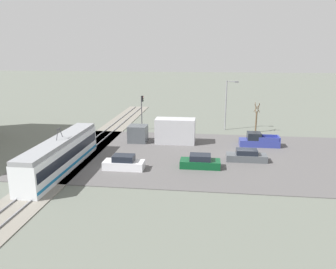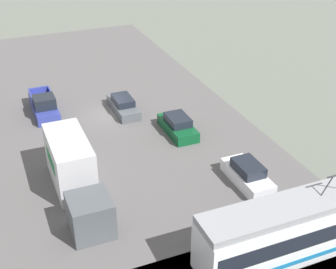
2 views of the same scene
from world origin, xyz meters
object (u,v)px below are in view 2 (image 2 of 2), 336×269
box_truck (74,173)px  sedan_car_1 (123,106)px  sedan_car_0 (178,126)px  sedan_car_2 (247,175)px  light_rail_tram (327,219)px  pickup_truck (44,106)px

box_truck → sedan_car_1: bearing=-122.3°
sedan_car_0 → sedan_car_1: (2.93, -5.42, -0.04)m
sedan_car_0 → sedan_car_2: size_ratio=1.00×
light_rail_tram → sedan_car_2: light_rail_tram is taller
box_truck → light_rail_tram: bearing=140.2°
box_truck → pickup_truck: (-0.08, -12.80, -0.91)m
box_truck → sedan_car_1: box_truck is taller
box_truck → sedan_car_1: 12.47m
pickup_truck → sedan_car_2: bearing=124.4°
sedan_car_0 → sedan_car_1: 6.16m
sedan_car_1 → pickup_truck: bearing=-19.3°
pickup_truck → sedan_car_1: size_ratio=1.13×
sedan_car_0 → sedan_car_2: (-1.54, 8.38, 0.04)m
sedan_car_1 → sedan_car_2: 14.51m
box_truck → sedan_car_0: size_ratio=2.10×
pickup_truck → sedan_car_2: pickup_truck is taller
box_truck → sedan_car_2: (-11.11, 3.30, -0.96)m
sedan_car_1 → light_rail_tram: bearing=104.8°
light_rail_tram → box_truck: light_rail_tram is taller
pickup_truck → sedan_car_2: (-11.03, 16.10, -0.05)m
light_rail_tram → box_truck: size_ratio=1.65×
sedan_car_0 → sedan_car_1: sedan_car_0 is taller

